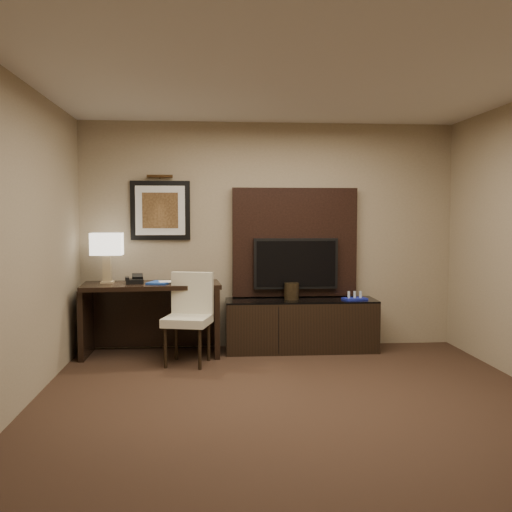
{
  "coord_description": "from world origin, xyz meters",
  "views": [
    {
      "loc": [
        -0.71,
        -4.36,
        1.58
      ],
      "look_at": [
        -0.22,
        1.8,
        1.15
      ],
      "focal_mm": 40.0,
      "sensor_mm": 36.0,
      "label": 1
    }
  ],
  "objects": [
    {
      "name": "picture_light",
      "position": [
        -1.3,
        2.44,
        2.05
      ],
      "size": [
        0.04,
        0.04,
        0.3
      ],
      "primitive_type": "cylinder",
      "color": "#432C15",
      "rests_on": "wall_back"
    },
    {
      "name": "tv_wall_panel",
      "position": [
        0.3,
        2.44,
        1.27
      ],
      "size": [
        1.5,
        0.12,
        1.3
      ],
      "primitive_type": "cube",
      "color": "black",
      "rests_on": "wall_back"
    },
    {
      "name": "wall_left",
      "position": [
        -2.25,
        0.0,
        1.35
      ],
      "size": [
        0.01,
        5.0,
        2.7
      ],
      "primitive_type": "cube",
      "color": "gray",
      "rests_on": "floor"
    },
    {
      "name": "blue_folder",
      "position": [
        -1.28,
        2.12,
        0.83
      ],
      "size": [
        0.3,
        0.35,
        0.02
      ],
      "primitive_type": "cube",
      "rotation": [
        0.0,
        0.0,
        -0.28
      ],
      "color": "#183E9F",
      "rests_on": "desk"
    },
    {
      "name": "ceiling",
      "position": [
        0.0,
        0.0,
        2.7
      ],
      "size": [
        4.5,
        5.0,
        0.01
      ],
      "primitive_type": "cube",
      "color": "silver",
      "rests_on": "wall_back"
    },
    {
      "name": "artwork",
      "position": [
        -1.3,
        2.48,
        1.65
      ],
      "size": [
        0.7,
        0.04,
        0.7
      ],
      "primitive_type": "cube",
      "color": "black",
      "rests_on": "wall_back"
    },
    {
      "name": "minibar_tray",
      "position": [
        0.97,
        2.15,
        0.66
      ],
      "size": [
        0.3,
        0.22,
        0.1
      ],
      "primitive_type": null,
      "rotation": [
        0.0,
        0.0,
        0.25
      ],
      "color": "#1923A6",
      "rests_on": "credenza"
    },
    {
      "name": "floor",
      "position": [
        0.0,
        0.0,
        -0.01
      ],
      "size": [
        4.5,
        5.0,
        0.01
      ],
      "primitive_type": "cube",
      "color": "#2F1E15",
      "rests_on": "ground"
    },
    {
      "name": "desk_phone",
      "position": [
        -1.57,
        2.13,
        0.87
      ],
      "size": [
        0.22,
        0.2,
        0.1
      ],
      "primitive_type": null,
      "rotation": [
        0.0,
        0.0,
        0.17
      ],
      "color": "black",
      "rests_on": "desk"
    },
    {
      "name": "wall_back",
      "position": [
        0.0,
        2.5,
        1.35
      ],
      "size": [
        4.5,
        0.01,
        2.7
      ],
      "primitive_type": "cube",
      "color": "gray",
      "rests_on": "floor"
    },
    {
      "name": "book",
      "position": [
        -1.3,
        2.13,
        0.93
      ],
      "size": [
        0.15,
        0.05,
        0.21
      ],
      "primitive_type": "imported",
      "rotation": [
        0.0,
        0.0,
        0.21
      ],
      "color": "beige",
      "rests_on": "desk"
    },
    {
      "name": "tv",
      "position": [
        0.3,
        2.34,
        1.02
      ],
      "size": [
        1.0,
        0.08,
        0.6
      ],
      "primitive_type": "cube",
      "color": "black",
      "rests_on": "tv_wall_panel"
    },
    {
      "name": "table_lamp",
      "position": [
        -1.88,
        2.19,
        1.1
      ],
      "size": [
        0.34,
        0.2,
        0.55
      ],
      "primitive_type": null,
      "rotation": [
        0.0,
        0.0,
        -0.02
      ],
      "color": "tan",
      "rests_on": "desk"
    },
    {
      "name": "desk_chair",
      "position": [
        -0.96,
        1.68,
        0.48
      ],
      "size": [
        0.58,
        0.63,
        0.96
      ],
      "primitive_type": null,
      "rotation": [
        0.0,
        0.0,
        -0.25
      ],
      "color": "beige",
      "rests_on": "floor"
    },
    {
      "name": "desk",
      "position": [
        -1.38,
        2.15,
        0.41
      ],
      "size": [
        1.58,
        0.77,
        0.82
      ],
      "primitive_type": "cube",
      "rotation": [
        0.0,
        0.0,
        0.08
      ],
      "color": "black",
      "rests_on": "floor"
    },
    {
      "name": "credenza",
      "position": [
        0.35,
        2.2,
        0.3
      ],
      "size": [
        1.77,
        0.5,
        0.61
      ],
      "primitive_type": "cube",
      "rotation": [
        0.0,
        0.0,
        -0.01
      ],
      "color": "black",
      "rests_on": "floor"
    },
    {
      "name": "wall_front",
      "position": [
        0.0,
        -2.5,
        1.35
      ],
      "size": [
        4.5,
        0.01,
        2.7
      ],
      "primitive_type": "cube",
      "color": "gray",
      "rests_on": "floor"
    },
    {
      "name": "ice_bucket",
      "position": [
        0.23,
        2.22,
        0.7
      ],
      "size": [
        0.22,
        0.22,
        0.2
      ],
      "primitive_type": "cylinder",
      "rotation": [
        0.0,
        0.0,
        -0.35
      ],
      "color": "black",
      "rests_on": "credenza"
    }
  ]
}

